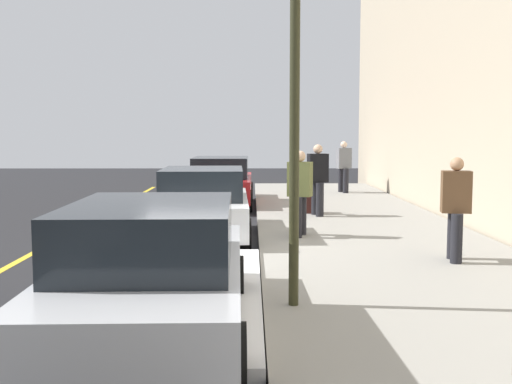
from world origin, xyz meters
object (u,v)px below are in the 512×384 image
(parked_car_silver, at_px, (154,273))
(pedestrian_brown_coat, at_px, (456,206))
(pedestrian_black_coat, at_px, (318,178))
(rolling_suitcase, at_px, (310,201))
(pedestrian_grey_coat, at_px, (344,165))
(parked_car_red, at_px, (221,182))
(parked_car_white, at_px, (203,205))
(traffic_light_pole, at_px, (295,42))
(pedestrian_olive_coat, at_px, (300,191))

(parked_car_silver, bearing_deg, pedestrian_brown_coat, -50.73)
(pedestrian_black_coat, relative_size, rolling_suitcase, 1.84)
(pedestrian_grey_coat, bearing_deg, parked_car_red, 125.89)
(pedestrian_brown_coat, distance_m, rolling_suitcase, 6.42)
(pedestrian_brown_coat, xyz_separation_m, rolling_suitcase, (6.15, 1.76, -0.59))
(parked_car_white, height_order, traffic_light_pole, traffic_light_pole)
(parked_car_red, height_order, pedestrian_brown_coat, pedestrian_brown_coat)
(pedestrian_brown_coat, bearing_deg, rolling_suitcase, 15.99)
(parked_car_white, xyz_separation_m, pedestrian_olive_coat, (-0.31, -1.96, 0.31))
(pedestrian_brown_coat, bearing_deg, pedestrian_olive_coat, 43.41)
(parked_car_red, bearing_deg, pedestrian_brown_coat, -154.42)
(parked_car_red, relative_size, pedestrian_black_coat, 2.54)
(parked_car_white, relative_size, parked_car_red, 0.93)
(pedestrian_black_coat, distance_m, pedestrian_grey_coat, 6.37)
(parked_car_red, bearing_deg, traffic_light_pole, -172.86)
(parked_car_red, height_order, pedestrian_olive_coat, pedestrian_olive_coat)
(parked_car_white, distance_m, pedestrian_black_coat, 3.92)
(parked_car_red, distance_m, traffic_light_pole, 11.72)
(parked_car_white, bearing_deg, pedestrian_black_coat, -42.87)
(pedestrian_olive_coat, distance_m, rolling_suitcase, 3.78)
(rolling_suitcase, bearing_deg, pedestrian_black_coat, -165.33)
(pedestrian_olive_coat, relative_size, traffic_light_pole, 0.37)
(pedestrian_brown_coat, xyz_separation_m, traffic_light_pole, (-2.56, 2.79, 2.22))
(parked_car_red, distance_m, pedestrian_black_coat, 4.10)
(parked_car_white, xyz_separation_m, parked_car_red, (6.03, -0.07, 0.00))
(parked_car_silver, relative_size, parked_car_red, 1.01)
(pedestrian_brown_coat, distance_m, pedestrian_olive_coat, 3.38)
(parked_car_red, distance_m, pedestrian_grey_coat, 5.14)
(parked_car_silver, relative_size, pedestrian_black_coat, 2.56)
(parked_car_white, relative_size, pedestrian_black_coat, 2.35)
(parked_car_red, bearing_deg, pedestrian_black_coat, -140.78)
(parked_car_silver, xyz_separation_m, pedestrian_brown_coat, (3.53, -4.32, 0.29))
(pedestrian_brown_coat, bearing_deg, traffic_light_pole, 132.60)
(parked_car_silver, relative_size, traffic_light_pole, 0.99)
(parked_car_red, relative_size, pedestrian_olive_coat, 2.64)
(parked_car_white, bearing_deg, rolling_suitcase, -36.75)
(pedestrian_black_coat, relative_size, pedestrian_olive_coat, 1.04)
(pedestrian_black_coat, relative_size, pedestrian_grey_coat, 1.00)
(parked_car_silver, distance_m, pedestrian_black_coat, 9.55)
(parked_car_red, distance_m, pedestrian_brown_coat, 9.76)
(pedestrian_grey_coat, bearing_deg, parked_car_silver, 164.48)
(parked_car_silver, height_order, parked_car_white, same)
(pedestrian_black_coat, bearing_deg, pedestrian_grey_coat, -14.27)
(parked_car_silver, relative_size, pedestrian_olive_coat, 2.67)
(parked_car_red, bearing_deg, parked_car_white, 179.30)
(pedestrian_black_coat, relative_size, pedestrian_brown_coat, 1.07)
(pedestrian_olive_coat, distance_m, pedestrian_grey_coat, 9.62)
(parked_car_silver, distance_m, rolling_suitcase, 10.01)
(parked_car_silver, height_order, pedestrian_brown_coat, pedestrian_brown_coat)
(pedestrian_brown_coat, height_order, traffic_light_pole, traffic_light_pole)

